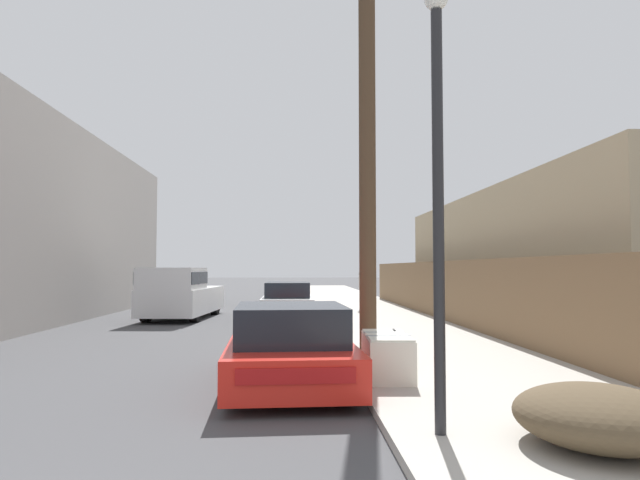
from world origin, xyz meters
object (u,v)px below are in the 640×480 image
car_parked_mid (288,302)px  pedestrian (363,287)px  pickup_truck (180,294)px  utility_pole (367,144)px  parked_sports_car_red (290,348)px  street_lamp (438,171)px  discarded_fridge (387,355)px  brush_pile (598,416)px

car_parked_mid → pedestrian: size_ratio=2.50×
pickup_truck → utility_pole: 11.77m
utility_pole → parked_sports_car_red: bearing=-128.1°
pickup_truck → street_lamp: (5.61, -14.91, 1.95)m
discarded_fridge → street_lamp: (0.04, -3.15, 2.42)m
utility_pole → street_lamp: 5.25m
utility_pole → car_parked_mid: bearing=99.6°
pedestrian → car_parked_mid: bearing=-137.8°
discarded_fridge → brush_pile: (1.47, -3.62, -0.05)m
street_lamp → brush_pile: 2.89m
brush_pile → pedestrian: pedestrian is taller
parked_sports_car_red → utility_pole: size_ratio=0.55×
pickup_truck → street_lamp: street_lamp is taller
discarded_fridge → street_lamp: size_ratio=0.35×
pickup_truck → pedestrian: (6.97, 2.66, 0.14)m
parked_sports_car_red → pedestrian: size_ratio=2.44×
street_lamp → utility_pole: bearing=90.9°
utility_pole → pedestrian: size_ratio=4.46×
brush_pile → pedestrian: bearing=90.2°
car_parked_mid → brush_pile: size_ratio=2.61×
street_lamp → pedestrian: 17.71m
street_lamp → parked_sports_car_red: bearing=116.7°
brush_pile → car_parked_mid: bearing=101.7°
pickup_truck → street_lamp: bearing=114.7°
street_lamp → brush_pile: bearing=-18.4°
discarded_fridge → parked_sports_car_red: bearing=-177.7°
brush_pile → utility_pole: bearing=105.3°
pickup_truck → brush_pile: (7.03, -15.38, -0.52)m
car_parked_mid → discarded_fridge: bearing=-81.7°
street_lamp → pedestrian: bearing=85.6°
car_parked_mid → pedestrian: 4.18m
discarded_fridge → pickup_truck: 13.02m
pickup_truck → brush_pile: size_ratio=3.09×
utility_pole → brush_pile: bearing=-74.7°
discarded_fridge → car_parked_mid: (-1.68, 11.63, 0.18)m
car_parked_mid → utility_pole: (1.64, -9.71, 3.64)m
utility_pole → brush_pile: (1.51, -5.54, -3.86)m
car_parked_mid → pickup_truck: bearing=178.1°
parked_sports_car_red → car_parked_mid: (-0.13, 11.62, 0.05)m
parked_sports_car_red → pickup_truck: bearing=106.5°
parked_sports_car_red → pedestrian: bearing=76.1°
discarded_fridge → brush_pile: size_ratio=0.95×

